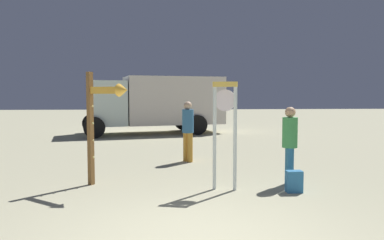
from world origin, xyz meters
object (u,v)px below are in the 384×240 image
(person_near_clock, at_px, (290,142))
(box_truck_near, at_px, (158,102))
(backpack, at_px, (294,182))
(person_distant, at_px, (188,128))
(standing_clock, at_px, (225,123))
(arrow_sign, at_px, (103,111))

(person_near_clock, distance_m, box_truck_near, 10.82)
(backpack, bearing_deg, person_distant, 118.48)
(standing_clock, xyz_separation_m, backpack, (1.29, -0.28, -1.11))
(box_truck_near, bearing_deg, backpack, -75.59)
(standing_clock, xyz_separation_m, arrow_sign, (-2.40, 0.38, 0.22))
(backpack, xyz_separation_m, person_distant, (-1.83, 3.37, 0.73))
(arrow_sign, xyz_separation_m, person_distant, (1.87, 2.71, -0.60))
(person_near_clock, bearing_deg, backpack, -99.41)
(standing_clock, relative_size, arrow_sign, 0.91)
(backpack, bearing_deg, person_near_clock, 80.59)
(standing_clock, bearing_deg, backpack, -12.34)
(person_distant, height_order, box_truck_near, box_truck_near)
(arrow_sign, xyz_separation_m, person_near_clock, (3.79, -0.11, -0.63))
(person_near_clock, xyz_separation_m, backpack, (-0.09, -0.56, -0.70))
(person_distant, xyz_separation_m, box_truck_near, (-0.99, 7.58, 0.57))
(person_near_clock, xyz_separation_m, box_truck_near, (-2.91, 10.40, 0.60))
(person_near_clock, bearing_deg, person_distant, 124.33)
(backpack, distance_m, person_distant, 3.91)
(standing_clock, distance_m, arrow_sign, 2.44)
(person_distant, bearing_deg, arrow_sign, -124.59)
(standing_clock, relative_size, person_distant, 1.27)
(person_near_clock, height_order, person_distant, person_distant)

